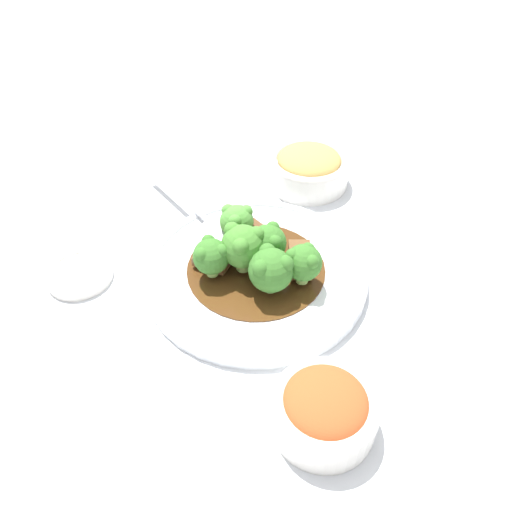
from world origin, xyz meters
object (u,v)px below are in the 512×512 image
object	(u,v)px
broccoli_floret_5	(268,242)
broccoli_floret_3	(211,256)
main_plate	(256,271)
broccoli_floret_0	(271,269)
sauce_dish	(79,274)
broccoli_floret_4	(243,246)
side_bowl_kimchi	(324,409)
beef_strip_1	(258,240)
side_bowl_appetizer	(308,167)
serving_spoon	(216,226)
broccoli_floret_2	(304,262)
beef_strip_2	(217,254)
broccoli_floret_1	(237,221)
beef_strip_0	(300,259)

from	to	relation	value
broccoli_floret_5	broccoli_floret_3	bearing A→B (deg)	-146.93
broccoli_floret_5	main_plate	bearing A→B (deg)	-139.84
broccoli_floret_0	sauce_dish	distance (m)	0.23
broccoli_floret_4	side_bowl_kimchi	size ratio (longest dim) A/B	0.61
beef_strip_1	side_bowl_appetizer	world-z (taller)	side_bowl_appetizer
beef_strip_1	serving_spoon	size ratio (longest dim) A/B	0.36
sauce_dish	broccoli_floret_0	bearing A→B (deg)	6.92
broccoli_floret_2	broccoli_floret_5	world-z (taller)	broccoli_floret_5
beef_strip_1	broccoli_floret_3	bearing A→B (deg)	-120.40
broccoli_floret_2	broccoli_floret_3	world-z (taller)	broccoli_floret_2
broccoli_floret_2	side_bowl_appetizer	world-z (taller)	broccoli_floret_2
beef_strip_2	main_plate	bearing A→B (deg)	-0.35
serving_spoon	side_bowl_kimchi	size ratio (longest dim) A/B	2.00
broccoli_floret_5	serving_spoon	xyz separation A→B (m)	(-0.08, 0.04, -0.02)
broccoli_floret_1	serving_spoon	size ratio (longest dim) A/B	0.24
broccoli_floret_5	broccoli_floret_2	bearing A→B (deg)	-22.99
beef_strip_1	main_plate	bearing A→B (deg)	-77.44
beef_strip_2	sauce_dish	world-z (taller)	beef_strip_2
serving_spoon	sauce_dish	size ratio (longest dim) A/B	2.50
beef_strip_0	serving_spoon	distance (m)	0.12
broccoli_floret_4	broccoli_floret_5	bearing A→B (deg)	35.75
beef_strip_1	beef_strip_2	bearing A→B (deg)	-138.84
broccoli_floret_0	broccoli_floret_3	distance (m)	0.07
beef_strip_0	sauce_dish	distance (m)	0.25
broccoli_floret_0	side_bowl_kimchi	distance (m)	0.16
side_bowl_kimchi	broccoli_floret_1	bearing A→B (deg)	125.09
main_plate	beef_strip_1	bearing A→B (deg)	102.56
beef_strip_2	side_bowl_appetizer	bearing A→B (deg)	72.14
broccoli_floret_4	side_bowl_kimchi	xyz separation A→B (m)	(0.12, -0.15, -0.03)
beef_strip_1	sauce_dish	size ratio (longest dim) A/B	0.91
broccoli_floret_0	broccoli_floret_4	distance (m)	0.04
beef_strip_0	beef_strip_1	world-z (taller)	beef_strip_1
broccoli_floret_4	beef_strip_1	bearing A→B (deg)	83.10
broccoli_floret_3	broccoli_floret_4	bearing A→B (deg)	30.85
main_plate	beef_strip_2	size ratio (longest dim) A/B	4.87
main_plate	broccoli_floret_3	world-z (taller)	broccoli_floret_3
serving_spoon	broccoli_floret_3	bearing A→B (deg)	-73.81
beef_strip_2	side_bowl_kimchi	distance (m)	0.22
broccoli_floret_5	sauce_dish	world-z (taller)	broccoli_floret_5
serving_spoon	main_plate	bearing A→B (deg)	-36.13
sauce_dish	side_bowl_kimchi	bearing A→B (deg)	-18.97
broccoli_floret_1	broccoli_floret_4	world-z (taller)	broccoli_floret_4
serving_spoon	side_bowl_appetizer	bearing A→B (deg)	62.13
beef_strip_0	broccoli_floret_1	size ratio (longest dim) A/B	1.35
broccoli_floret_0	sauce_dish	world-z (taller)	broccoli_floret_0
main_plate	broccoli_floret_0	xyz separation A→B (m)	(0.02, -0.03, 0.04)
broccoli_floret_3	broccoli_floret_0	bearing A→B (deg)	-3.27
main_plate	sauce_dish	distance (m)	0.20
beef_strip_2	side_bowl_kimchi	world-z (taller)	side_bowl_kimchi
main_plate	side_bowl_appetizer	xyz separation A→B (m)	(0.02, 0.20, 0.02)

